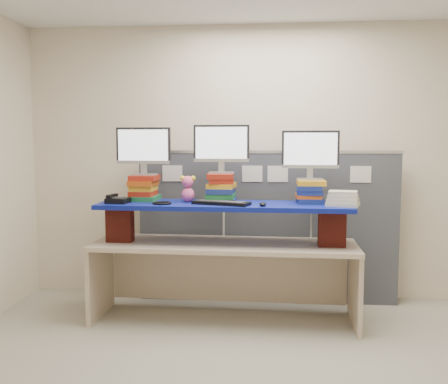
# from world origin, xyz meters

# --- Properties ---
(room) EXTENTS (5.00, 4.00, 2.80)m
(room) POSITION_xyz_m (0.00, 0.00, 1.40)
(room) COLOR beige
(room) RESTS_ON ground
(cubicle_partition) EXTENTS (2.60, 0.06, 1.53)m
(cubicle_partition) POSITION_xyz_m (-0.00, 1.78, 0.77)
(cubicle_partition) COLOR #3E4149
(cubicle_partition) RESTS_ON ground
(desk) EXTENTS (2.37, 0.75, 0.72)m
(desk) POSITION_xyz_m (-0.38, 1.21, 0.57)
(desk) COLOR beige
(desk) RESTS_ON ground
(brick_pier_left) EXTENTS (0.23, 0.13, 0.32)m
(brick_pier_left) POSITION_xyz_m (-1.32, 1.18, 0.87)
(brick_pier_left) COLOR maroon
(brick_pier_left) RESTS_ON desk
(brick_pier_right) EXTENTS (0.23, 0.13, 0.32)m
(brick_pier_right) POSITION_xyz_m (0.55, 1.13, 0.87)
(brick_pier_right) COLOR maroon
(brick_pier_right) RESTS_ON desk
(blue_board) EXTENTS (2.24, 0.62, 0.04)m
(blue_board) POSITION_xyz_m (-0.38, 1.21, 1.05)
(blue_board) COLOR navy
(blue_board) RESTS_ON brick_pier_left
(book_stack_left) EXTENTS (0.26, 0.32, 0.24)m
(book_stack_left) POSITION_xyz_m (-1.14, 1.35, 1.19)
(book_stack_left) COLOR #1A6431
(book_stack_left) RESTS_ON blue_board
(book_stack_center) EXTENTS (0.27, 0.33, 0.26)m
(book_stack_center) POSITION_xyz_m (-0.42, 1.32, 1.20)
(book_stack_center) COLOR navy
(book_stack_center) RESTS_ON blue_board
(book_stack_right) EXTENTS (0.26, 0.31, 0.20)m
(book_stack_right) POSITION_xyz_m (0.38, 1.31, 1.17)
(book_stack_right) COLOR navy
(book_stack_right) RESTS_ON blue_board
(monitor_left) EXTENTS (0.50, 0.15, 0.44)m
(monitor_left) POSITION_xyz_m (-1.14, 1.34, 1.56)
(monitor_left) COLOR #A8A8AD
(monitor_left) RESTS_ON book_stack_left
(monitor_center) EXTENTS (0.50, 0.15, 0.44)m
(monitor_center) POSITION_xyz_m (-0.42, 1.32, 1.58)
(monitor_center) COLOR #A8A8AD
(monitor_center) RESTS_ON book_stack_center
(monitor_right) EXTENTS (0.50, 0.15, 0.44)m
(monitor_right) POSITION_xyz_m (0.38, 1.30, 1.52)
(monitor_right) COLOR #A8A8AD
(monitor_right) RESTS_ON book_stack_right
(keyboard) EXTENTS (0.53, 0.32, 0.03)m
(keyboard) POSITION_xyz_m (-0.40, 1.11, 1.09)
(keyboard) COLOR black
(keyboard) RESTS_ON blue_board
(mouse) EXTENTS (0.09, 0.12, 0.03)m
(mouse) POSITION_xyz_m (-0.04, 1.03, 1.09)
(mouse) COLOR black
(mouse) RESTS_ON blue_board
(desk_phone) EXTENTS (0.20, 0.19, 0.08)m
(desk_phone) POSITION_xyz_m (-1.33, 1.13, 1.10)
(desk_phone) COLOR black
(desk_phone) RESTS_ON blue_board
(headset) EXTENTS (0.19, 0.19, 0.02)m
(headset) POSITION_xyz_m (-0.92, 1.10, 1.08)
(headset) COLOR black
(headset) RESTS_ON blue_board
(plush_toy) EXTENTS (0.14, 0.10, 0.24)m
(plush_toy) POSITION_xyz_m (-0.72, 1.27, 1.19)
(plush_toy) COLOR #F25C98
(plush_toy) RESTS_ON blue_board
(binder_stack) EXTENTS (0.31, 0.27, 0.13)m
(binder_stack) POSITION_xyz_m (0.64, 1.11, 1.13)
(binder_stack) COLOR beige
(binder_stack) RESTS_ON blue_board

